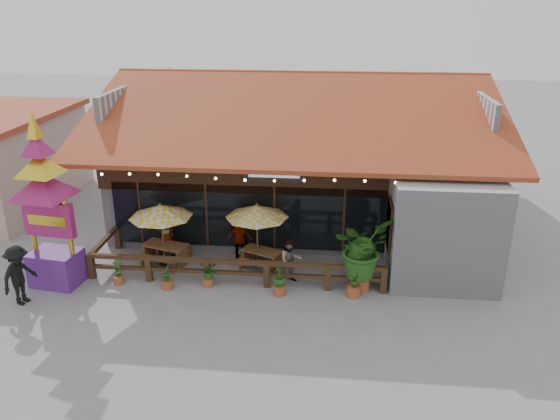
# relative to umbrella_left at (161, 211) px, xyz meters

# --- Properties ---
(ground) EXTENTS (100.00, 100.00, 0.00)m
(ground) POSITION_rel_umbrella_left_xyz_m (4.33, -0.70, -2.06)
(ground) COLOR gray
(ground) RESTS_ON ground
(restaurant_building) EXTENTS (15.50, 14.73, 6.09)m
(restaurant_building) POSITION_rel_umbrella_left_xyz_m (4.59, 5.91, 0.14)
(restaurant_building) COLOR #B7B7BC
(restaurant_building) RESTS_ON ground
(patio_railing) EXTENTS (10.00, 2.60, 0.92)m
(patio_railing) POSITION_rel_umbrella_left_xyz_m (2.08, -0.97, -1.45)
(patio_railing) COLOR #402A17
(patio_railing) RESTS_ON ground
(umbrella_left) EXTENTS (2.93, 2.93, 2.37)m
(umbrella_left) POSITION_rel_umbrella_left_xyz_m (0.00, 0.00, 0.00)
(umbrella_left) COLOR brown
(umbrella_left) RESTS_ON ground
(umbrella_right) EXTENTS (2.43, 2.43, 2.36)m
(umbrella_right) POSITION_rel_umbrella_left_xyz_m (3.32, 0.32, -0.00)
(umbrella_right) COLOR brown
(umbrella_right) RESTS_ON ground
(picnic_table_left) EXTENTS (1.88, 1.73, 0.76)m
(picnic_table_left) POSITION_rel_umbrella_left_xyz_m (0.03, 0.11, -1.55)
(picnic_table_left) COLOR brown
(picnic_table_left) RESTS_ON ground
(picnic_table_right) EXTENTS (1.77, 1.67, 0.67)m
(picnic_table_right) POSITION_rel_umbrella_left_xyz_m (3.50, 0.15, -1.61)
(picnic_table_right) COLOR brown
(picnic_table_right) RESTS_ON ground
(thai_sign_tower) EXTENTS (2.61, 2.61, 6.27)m
(thai_sign_tower) POSITION_rel_umbrella_left_xyz_m (-3.15, -1.65, 1.25)
(thai_sign_tower) COLOR #59227F
(thai_sign_tower) RESTS_ON ground
(tropical_plant) EXTENTS (2.37, 2.40, 2.51)m
(tropical_plant) POSITION_rel_umbrella_left_xyz_m (6.88, -1.06, -0.63)
(tropical_plant) COLOR brown
(tropical_plant) RESTS_ON ground
(diner_a) EXTENTS (0.78, 0.75, 1.80)m
(diner_a) POSITION_rel_umbrella_left_xyz_m (-0.07, 0.58, -1.16)
(diner_a) COLOR #3C1F13
(diner_a) RESTS_ON ground
(diner_b) EXTENTS (0.93, 0.83, 1.58)m
(diner_b) POSITION_rel_umbrella_left_xyz_m (4.57, -0.79, -1.27)
(diner_b) COLOR #3C1F13
(diner_b) RESTS_ON ground
(diner_c) EXTENTS (0.94, 0.43, 1.57)m
(diner_c) POSITION_rel_umbrella_left_xyz_m (2.61, 0.77, -1.28)
(diner_c) COLOR #3C1F13
(diner_c) RESTS_ON ground
(pedestrian) EXTENTS (1.01, 1.40, 1.95)m
(pedestrian) POSITION_rel_umbrella_left_xyz_m (-3.64, -2.98, -1.09)
(pedestrian) COLOR black
(pedestrian) RESTS_ON ground
(planter_a) EXTENTS (0.35, 0.35, 0.86)m
(planter_a) POSITION_rel_umbrella_left_xyz_m (-1.14, -1.50, -1.70)
(planter_a) COLOR brown
(planter_a) RESTS_ON ground
(planter_b) EXTENTS (0.38, 0.41, 0.93)m
(planter_b) POSITION_rel_umbrella_left_xyz_m (0.59, -1.65, -1.64)
(planter_b) COLOR brown
(planter_b) RESTS_ON ground
(planter_c) EXTENTS (0.58, 0.51, 0.89)m
(planter_c) POSITION_rel_umbrella_left_xyz_m (1.89, -1.36, -1.57)
(planter_c) COLOR brown
(planter_c) RESTS_ON ground
(planter_d) EXTENTS (0.53, 0.53, 1.00)m
(planter_d) POSITION_rel_umbrella_left_xyz_m (4.30, -1.67, -1.58)
(planter_d) COLOR brown
(planter_d) RESTS_ON ground
(planter_e) EXTENTS (0.46, 0.44, 1.08)m
(planter_e) POSITION_rel_umbrella_left_xyz_m (6.67, -1.56, -1.61)
(planter_e) COLOR brown
(planter_e) RESTS_ON ground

